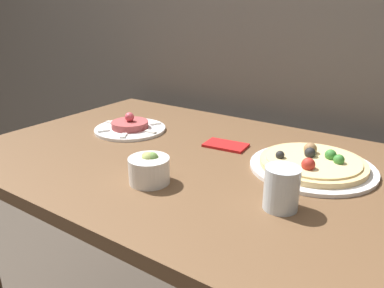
# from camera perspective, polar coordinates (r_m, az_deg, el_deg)

# --- Properties ---
(dining_table) EXTENTS (1.34, 0.85, 0.80)m
(dining_table) POSITION_cam_1_polar(r_m,az_deg,el_deg) (1.10, 1.53, -7.22)
(dining_table) COLOR brown
(dining_table) RESTS_ON ground_plane
(pizza_plate) EXTENTS (0.33, 0.33, 0.06)m
(pizza_plate) POSITION_cam_1_polar(r_m,az_deg,el_deg) (1.04, 17.90, -2.90)
(pizza_plate) COLOR white
(pizza_plate) RESTS_ON dining_table
(tartare_plate) EXTENTS (0.24, 0.24, 0.06)m
(tartare_plate) POSITION_cam_1_polar(r_m,az_deg,el_deg) (1.31, -9.42, 2.57)
(tartare_plate) COLOR white
(tartare_plate) RESTS_ON dining_table
(small_bowl) EXTENTS (0.10, 0.10, 0.08)m
(small_bowl) POSITION_cam_1_polar(r_m,az_deg,el_deg) (0.91, -6.54, -3.75)
(small_bowl) COLOR white
(small_bowl) RESTS_ON dining_table
(drinking_glass) EXTENTS (0.07, 0.07, 0.09)m
(drinking_glass) POSITION_cam_1_polar(r_m,az_deg,el_deg) (0.81, 13.49, -6.58)
(drinking_glass) COLOR silver
(drinking_glass) RESTS_ON dining_table
(napkin) EXTENTS (0.14, 0.09, 0.01)m
(napkin) POSITION_cam_1_polar(r_m,az_deg,el_deg) (1.15, 5.16, -0.19)
(napkin) COLOR red
(napkin) RESTS_ON dining_table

